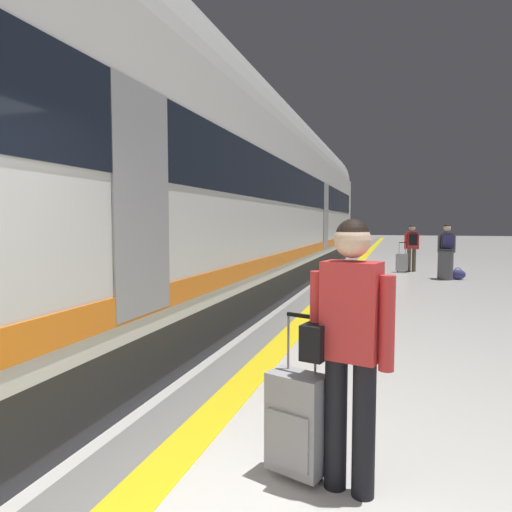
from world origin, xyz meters
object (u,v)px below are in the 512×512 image
Objects in this scene: traveller_foreground at (348,336)px; duffel_bag_mid at (458,274)px; passenger_mid at (447,246)px; high_speed_train at (206,182)px; suitcase_near at (402,262)px; waste_bin at (445,264)px; rolling_suitcase_foreground at (297,422)px; passenger_near at (412,244)px.

duffel_bag_mid is (2.03, 11.91, -0.85)m from traveller_foreground.
duffel_bag_mid is (0.32, -0.12, -0.83)m from passenger_mid.
duffel_bag_mid is (5.35, 6.41, -2.35)m from high_speed_train.
traveller_foreground is at bearing -91.89° from suitcase_near.
traveller_foreground is 13.50m from suitcase_near.
traveller_foreground is 1.05× the size of passenger_mid.
suitcase_near is at bearing 131.25° from passenger_mid.
high_speed_train is at bearing -127.63° from passenger_mid.
waste_bin is at bearing -160.94° from duffel_bag_mid.
high_speed_train reaches higher than rolling_suitcase_foreground.
suitcase_near is 1.13× the size of waste_bin.
rolling_suitcase_foreground is 11.91m from waste_bin.
rolling_suitcase_foreground reaches higher than duffel_bag_mid.
waste_bin is (1.67, 11.79, -0.55)m from traveller_foreground.
suitcase_near is (0.45, 13.48, -0.66)m from traveller_foreground.
rolling_suitcase_foreground reaches higher than waste_bin.
passenger_mid is at bearing -61.89° from passenger_near.
traveller_foreground is at bearing -58.93° from high_speed_train.
passenger_mid is 1.82× the size of waste_bin.
traveller_foreground is 1.57× the size of rolling_suitcase_foreground.
duffel_bag_mid is (1.59, -1.56, -0.20)m from suitcase_near.
rolling_suitcase_foreground is 1.07× the size of suitcase_near.
traveller_foreground reaches higher than passenger_near.
high_speed_train is at bearing -116.23° from passenger_near.
passenger_near reaches higher than suitcase_near.
passenger_mid is at bearing 52.37° from high_speed_train.
passenger_mid is 3.77× the size of duffel_bag_mid.
passenger_near is at bearing 44.66° from suitcase_near.
suitcase_near is at bearing 64.74° from high_speed_train.
suitcase_near reaches higher than duffel_bag_mid.
high_speed_train is 9.37m from passenger_near.
high_speed_train is 8.67m from duffel_bag_mid.
duffel_bag_mid is at bearing 80.32° from traveller_foreground.
passenger_near is (0.77, 13.80, -0.04)m from traveller_foreground.
passenger_near reaches higher than rolling_suitcase_foreground.
suitcase_near is at bearing 135.42° from duffel_bag_mid.
rolling_suitcase_foreground is at bearing -61.36° from high_speed_train.
high_speed_train is 8.28m from waste_bin.
passenger_near is (4.09, 8.29, -1.54)m from high_speed_train.
high_speed_train is 19.27× the size of passenger_near.
waste_bin is (4.99, 6.28, -2.05)m from high_speed_train.
traveller_foreground is 13.82m from passenger_near.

